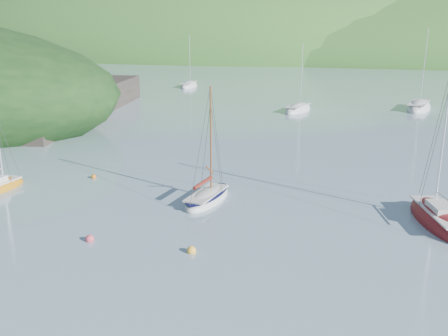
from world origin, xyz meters
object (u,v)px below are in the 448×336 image
(distant_sloop_a, at_px, (298,110))
(distant_sloop_b, at_px, (419,108))
(distant_sloop_c, at_px, (189,86))
(daysailer_white, at_px, (207,198))
(sloop_red, at_px, (439,220))

(distant_sloop_a, relative_size, distant_sloop_b, 0.82)
(distant_sloop_b, height_order, distant_sloop_c, distant_sloop_b)
(distant_sloop_a, height_order, distant_sloop_b, distant_sloop_b)
(distant_sloop_a, bearing_deg, distant_sloop_b, 34.72)
(daysailer_white, xyz_separation_m, distant_sloop_c, (-23.03, 58.13, -0.02))
(sloop_red, relative_size, distant_sloop_b, 0.87)
(daysailer_white, xyz_separation_m, distant_sloop_b, (16.52, 43.66, -0.00))
(sloop_red, distance_m, distant_sloop_c, 69.10)
(distant_sloop_a, distance_m, distant_sloop_b, 17.13)
(sloop_red, bearing_deg, distant_sloop_c, 106.22)
(distant_sloop_c, bearing_deg, distant_sloop_a, -46.25)
(distant_sloop_b, distance_m, distant_sloop_c, 42.11)
(distant_sloop_a, xyz_separation_m, distant_sloop_c, (-23.62, 20.79, 0.00))
(distant_sloop_a, bearing_deg, distant_sloop_c, 151.75)
(distant_sloop_b, bearing_deg, distant_sloop_c, 171.89)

